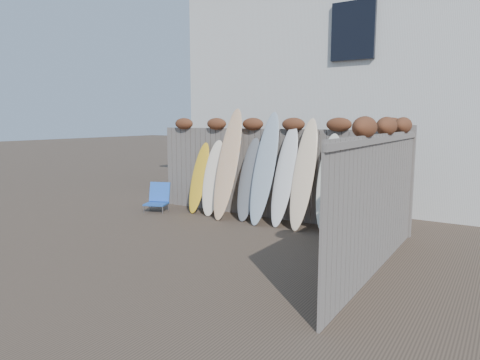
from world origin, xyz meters
The scene contains 15 objects.
ground centered at (0.00, 0.00, 0.00)m, with size 80.00×80.00×0.00m, color #493A2D.
back_fence centered at (0.06, 2.39, 1.18)m, with size 6.05×0.28×2.24m.
right_fence centered at (2.99, 0.25, 1.14)m, with size 0.28×4.40×2.24m.
house centered at (0.50, 6.50, 3.20)m, with size 8.50×5.50×6.33m.
beach_chair centered at (-2.62, 1.59, 0.32)m, with size 0.68×0.69×0.68m.
wooden_crate centered at (2.53, 0.89, 0.36)m, with size 0.62×0.51×0.72m, color brown.
lattice_panel centered at (2.86, 1.24, 0.91)m, with size 0.05×1.21×1.82m, color #45372A.
surfboard_0 centered at (-1.68, 2.02, 0.83)m, with size 0.45×0.07×1.73m, color yellow.
surfboard_1 centered at (-1.24, 1.99, 0.87)m, with size 0.51×0.07×1.80m, color #FDEBCD.
surfboard_2 centered at (-0.77, 1.90, 1.23)m, with size 0.53×0.07×2.56m, color #F4CD6D.
surfboard_3 centered at (-0.27, 1.98, 0.91)m, with size 0.48×0.07×1.88m, color slate.
surfboard_4 centered at (0.16, 1.91, 1.19)m, with size 0.51×0.07×2.47m, color #9CAFBF.
surfboard_5 centered at (0.60, 1.97, 1.05)m, with size 0.46×0.07×2.19m, color white.
surfboard_6 centered at (1.05, 1.94, 1.12)m, with size 0.46×0.07×2.33m, color #FEDBB1.
surfboard_7 centered at (1.57, 2.00, 0.97)m, with size 0.49×0.07×2.01m, color silver.
Camera 1 is at (4.56, -5.93, 2.19)m, focal length 32.00 mm.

